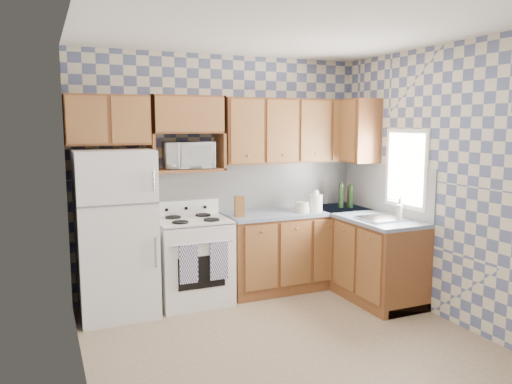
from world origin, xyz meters
The scene contains 29 objects.
floor centered at (0.00, 0.00, 0.00)m, with size 3.40×3.40×0.00m, color #816950.
back_wall centered at (0.00, 1.60, 1.35)m, with size 3.40×0.02×2.70m, color slate.
right_wall centered at (1.70, 0.00, 1.35)m, with size 0.02×3.20×2.70m, color slate.
backsplash_back centered at (0.40, 1.59, 1.20)m, with size 2.60×0.01×0.56m, color silver.
backsplash_right centered at (1.69, 0.80, 1.20)m, with size 0.01×1.60×0.56m, color silver.
refrigerator centered at (-1.27, 1.25, 0.84)m, with size 0.75×0.70×1.68m, color white.
stove_body centered at (-0.47, 1.28, 0.45)m, with size 0.76×0.65×0.90m, color white.
cooktop centered at (-0.47, 1.28, 0.91)m, with size 0.76×0.65×0.03m, color silver.
backguard centered at (-0.47, 1.55, 1.00)m, with size 0.76×0.08×0.17m, color white.
dish_towel_left centered at (-0.61, 0.93, 0.53)m, with size 0.19×0.03×0.40m, color navy.
dish_towel_right centered at (-0.29, 0.93, 0.53)m, with size 0.19×0.03×0.40m, color navy.
base_cabinets_back centered at (0.82, 1.30, 0.44)m, with size 1.75×0.60×0.88m, color brown.
base_cabinets_right centered at (1.40, 0.80, 0.44)m, with size 0.60×1.60×0.88m, color brown.
countertop_back centered at (0.82, 1.30, 0.90)m, with size 1.77×0.63×0.04m, color slate.
countertop_right centered at (1.40, 0.80, 0.90)m, with size 0.63×1.60×0.04m, color slate.
upper_cabinets_back centered at (0.82, 1.44, 1.85)m, with size 1.75×0.33×0.74m, color brown.
upper_cabinets_fridge centered at (-1.29, 1.44, 1.97)m, with size 0.82×0.33×0.50m, color brown.
upper_cabinets_right centered at (1.53, 1.25, 1.85)m, with size 0.33×0.70×0.74m, color brown.
microwave_shelf centered at (-0.47, 1.44, 1.44)m, with size 0.80×0.33×0.03m, color brown.
microwave centered at (-0.45, 1.44, 1.59)m, with size 0.52×0.35×0.29m, color white.
sink centered at (1.40, 0.45, 0.93)m, with size 0.48×0.40×0.03m, color #B7B7BC.
window centered at (1.69, 0.45, 1.45)m, with size 0.02×0.66×0.86m, color white.
bottle_0 centered at (1.40, 1.27, 1.06)m, with size 0.06×0.06×0.29m, color black.
bottle_1 centered at (1.50, 1.21, 1.05)m, with size 0.06×0.06×0.27m, color black.
bottle_2 centered at (1.55, 1.31, 1.05)m, with size 0.06×0.06×0.25m, color #633210.
knife_block centered at (0.05, 1.21, 1.03)m, with size 0.10×0.10×0.23m, color brown.
electric_kettle centered at (0.99, 1.16, 1.02)m, with size 0.16×0.16×0.20m, color white.
food_containers centered at (0.82, 1.18, 0.98)m, with size 0.18×0.18×0.12m, color beige, non-canonical shape.
soap_bottle centered at (1.50, 0.32, 1.01)m, with size 0.06×0.06×0.17m, color beige.
Camera 1 is at (-1.93, -3.82, 1.94)m, focal length 35.00 mm.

